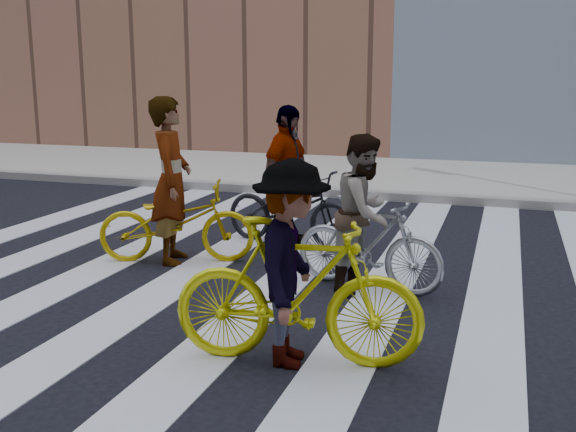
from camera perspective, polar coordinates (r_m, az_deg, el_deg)
The scene contains 11 objects.
ground at distance 7.59m, azimuth -4.25°, elevation -5.14°, with size 100.00×100.00×0.00m, color black.
sidewalk_far at distance 14.63m, azimuth 6.96°, elevation 3.46°, with size 100.00×5.00×0.15m, color gray.
zebra_crosswalk at distance 7.59m, azimuth -4.25°, elevation -5.10°, with size 8.25×10.00×0.01m.
bike_yellow_left at distance 8.16m, azimuth -9.43°, elevation -0.52°, with size 0.65×1.85×0.97m, color #C8A70B.
bike_silver_mid at distance 7.08m, azimuth 6.82°, elevation -2.31°, with size 0.47×1.65×0.99m, color #93959C.
bike_yellow_right at distance 5.21m, azimuth 0.80°, elevation -6.46°, with size 0.55×1.95×1.17m, color yellow.
bike_dark_rear at distance 8.82m, azimuth 0.19°, elevation 0.67°, with size 0.66×1.90×1.00m, color black.
rider_left at distance 8.09m, azimuth -9.86°, elevation 2.97°, with size 0.72×0.47×1.98m, color slate.
rider_mid at distance 7.01m, azimuth 6.49°, elevation 0.27°, with size 0.79×0.62×1.63m, color slate.
rider_right at distance 5.16m, azimuth 0.28°, elevation -4.07°, with size 1.04×0.60×1.61m, color slate.
rider_rear at distance 8.76m, azimuth -0.12°, elevation 3.39°, with size 1.08×0.45×1.84m, color slate.
Camera 1 is at (2.78, -6.70, 2.24)m, focal length 42.00 mm.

